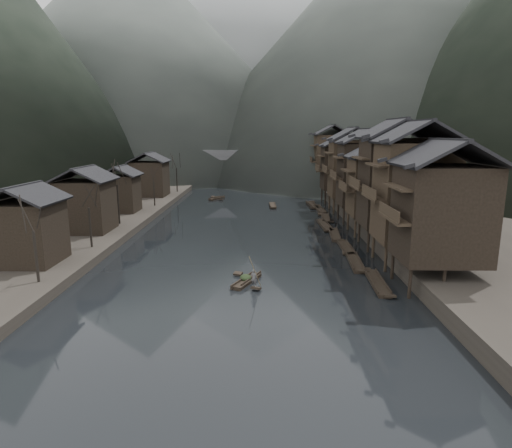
{
  "coord_description": "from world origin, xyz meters",
  "views": [
    {
      "loc": [
        2.03,
        -43.8,
        13.33
      ],
      "look_at": [
        1.33,
        7.15,
        2.5
      ],
      "focal_mm": 30.0,
      "sensor_mm": 36.0,
      "label": 1
    }
  ],
  "objects": [
    {
      "name": "moored_sampans",
      "position": [
        11.85,
        14.67,
        0.2
      ],
      "size": [
        2.68,
        50.24,
        0.47
      ],
      "color": "black",
      "rests_on": "water"
    },
    {
      "name": "cargo_heap",
      "position": [
        0.57,
        -6.65,
        0.75
      ],
      "size": [
        1.06,
        1.39,
        0.64
      ],
      "primitive_type": "ellipsoid",
      "color": "black",
      "rests_on": "hero_sampan"
    },
    {
      "name": "stilt_houses",
      "position": [
        17.28,
        19.47,
        8.86
      ],
      "size": [
        9.0,
        67.6,
        15.37
      ],
      "color": "black",
      "rests_on": "ground"
    },
    {
      "name": "bare_trees",
      "position": [
        -17.0,
        19.0,
        6.42
      ],
      "size": [
        3.91,
        60.93,
        7.82
      ],
      "color": "black",
      "rests_on": "left_bank"
    },
    {
      "name": "bamboo_pole",
      "position": [
        1.56,
        -8.38,
        3.97
      ],
      "size": [
        1.24,
        2.2,
        3.92
      ],
      "primitive_type": "cylinder",
      "rotation": [
        0.56,
        0.0,
        -0.5
      ],
      "color": "#8C7A51",
      "rests_on": "boatman"
    },
    {
      "name": "water",
      "position": [
        0.0,
        0.0,
        0.0
      ],
      "size": [
        300.0,
        300.0,
        0.0
      ],
      "primitive_type": "plane",
      "color": "black",
      "rests_on": "ground"
    },
    {
      "name": "left_bank",
      "position": [
        -35.0,
        40.0,
        0.6
      ],
      "size": [
        40.0,
        200.0,
        1.2
      ],
      "primitive_type": "cube",
      "color": "#2D2823",
      "rests_on": "ground"
    },
    {
      "name": "right_bank",
      "position": [
        35.0,
        40.0,
        0.9
      ],
      "size": [
        40.0,
        200.0,
        1.8
      ],
      "primitive_type": "cube",
      "color": "#2D2823",
      "rests_on": "ground"
    },
    {
      "name": "stone_bridge",
      "position": [
        -0.0,
        72.0,
        5.11
      ],
      "size": [
        40.0,
        6.0,
        9.0
      ],
      "color": "#4C4C4F",
      "rests_on": "ground"
    },
    {
      "name": "left_houses",
      "position": [
        -20.5,
        20.12,
        5.66
      ],
      "size": [
        8.1,
        53.2,
        8.73
      ],
      "color": "black",
      "rests_on": "left_bank"
    },
    {
      "name": "midriver_boats",
      "position": [
        -1.16,
        38.78,
        0.2
      ],
      "size": [
        13.52,
        14.43,
        0.45
      ],
      "color": "black",
      "rests_on": "water"
    },
    {
      "name": "hills",
      "position": [
        6.12,
        170.43,
        57.21
      ],
      "size": [
        320.0,
        380.0,
        130.65
      ],
      "color": "black",
      "rests_on": "ground"
    },
    {
      "name": "boatman",
      "position": [
        1.36,
        -8.38,
        1.22
      ],
      "size": [
        0.68,
        0.58,
        1.57
      ],
      "primitive_type": "imported",
      "rotation": [
        0.0,
        0.0,
        2.71
      ],
      "color": "#575759",
      "rests_on": "hero_sampan"
    },
    {
      "name": "hero_sampan",
      "position": [
        0.66,
        -6.85,
        0.2
      ],
      "size": [
        2.75,
        4.72,
        0.43
      ],
      "color": "black",
      "rests_on": "water"
    }
  ]
}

